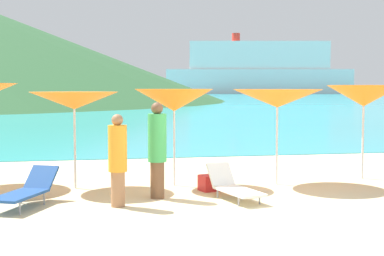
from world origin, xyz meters
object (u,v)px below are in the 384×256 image
object	(u,v)px
umbrella_1	(74,101)
beachgoer_2	(118,158)
umbrella_4	(364,96)
lounge_chair_2	(233,186)
beachgoer_1	(157,148)
umbrella_2	(174,100)
cooler_box	(212,183)
umbrella_3	(277,99)
cruise_ship	(259,71)
lounge_chair_4	(26,190)

from	to	relation	value
umbrella_1	beachgoer_2	bearing A→B (deg)	-69.01
umbrella_4	lounge_chair_2	distance (m)	4.53
umbrella_1	beachgoer_1	size ratio (longest dim) A/B	1.10
umbrella_2	cooler_box	distance (m)	2.04
beachgoer_1	umbrella_3	bearing A→B (deg)	-79.17
umbrella_1	umbrella_3	xyz separation A→B (m)	(4.50, -0.36, 0.04)
lounge_chair_2	cruise_ship	bearing A→B (deg)	58.31
umbrella_2	beachgoer_1	xyz separation A→B (m)	(-0.56, -1.38, -0.91)
umbrella_3	beachgoer_2	bearing A→B (deg)	-154.88
beachgoer_1	beachgoer_2	world-z (taller)	beachgoer_1
umbrella_1	umbrella_3	distance (m)	4.52
lounge_chair_4	umbrella_4	bearing A→B (deg)	37.51
umbrella_2	umbrella_3	size ratio (longest dim) A/B	1.00
beachgoer_2	cruise_ship	size ratio (longest dim) A/B	0.03
umbrella_1	lounge_chair_4	world-z (taller)	umbrella_1
umbrella_2	umbrella_1	bearing A→B (deg)	178.35
beachgoer_1	beachgoer_2	xyz separation A→B (m)	(-0.82, -0.65, -0.11)
lounge_chair_2	umbrella_3	bearing A→B (deg)	32.60
cooler_box	beachgoer_2	bearing A→B (deg)	-166.03
umbrella_3	umbrella_1	bearing A→B (deg)	175.46
umbrella_3	cruise_ship	xyz separation A→B (m)	(58.33, 183.59, 6.38)
umbrella_1	cruise_ship	world-z (taller)	cruise_ship
umbrella_4	cooler_box	bearing A→B (deg)	-167.67
umbrella_3	lounge_chair_2	bearing A→B (deg)	-133.60
umbrella_2	cruise_ship	xyz separation A→B (m)	(60.65, 183.30, 6.42)
lounge_chair_2	beachgoer_2	bearing A→B (deg)	172.26
umbrella_3	umbrella_2	bearing A→B (deg)	172.75
umbrella_3	beachgoer_2	xyz separation A→B (m)	(-3.70, -1.74, -1.05)
lounge_chair_2	umbrella_1	bearing A→B (deg)	135.20
umbrella_2	beachgoer_1	bearing A→B (deg)	-112.27
umbrella_1	lounge_chair_4	distance (m)	2.53
umbrella_2	umbrella_4	bearing A→B (deg)	1.01
lounge_chair_2	beachgoer_1	size ratio (longest dim) A/B	0.85
umbrella_2	lounge_chair_4	xyz separation A→B (m)	(-3.06, -1.68, -1.61)
umbrella_1	beachgoer_1	xyz separation A→B (m)	(1.62, -1.44, -0.91)
beachgoer_2	lounge_chair_2	bearing A→B (deg)	109.82
beachgoer_2	cruise_ship	distance (m)	195.58
beachgoer_2	cooler_box	distance (m)	2.53
cooler_box	cruise_ship	bearing A→B (deg)	54.83
umbrella_4	beachgoer_2	xyz separation A→B (m)	(-6.02, -2.11, -1.10)
umbrella_2	cooler_box	size ratio (longest dim) A/B	4.35
beachgoer_2	cooler_box	size ratio (longest dim) A/B	3.44
umbrella_3	lounge_chair_2	size ratio (longest dim) A/B	1.32
umbrella_3	lounge_chair_4	world-z (taller)	umbrella_3
cruise_ship	umbrella_4	bearing A→B (deg)	-96.26
cooler_box	lounge_chair_2	bearing A→B (deg)	-95.47
umbrella_2	cooler_box	xyz separation A→B (m)	(0.69, -0.78, -1.75)
lounge_chair_4	umbrella_1	bearing A→B (deg)	88.04
beachgoer_2	umbrella_1	bearing A→B (deg)	-145.24
umbrella_4	lounge_chair_2	world-z (taller)	umbrella_4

